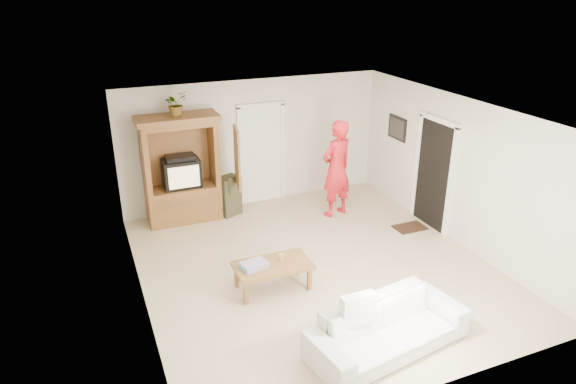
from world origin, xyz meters
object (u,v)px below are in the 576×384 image
at_px(coffee_table, 273,267).
at_px(sofa, 388,328).
at_px(man, 337,169).
at_px(armoire, 183,176).

bearing_deg(coffee_table, sofa, -64.72).
xyz_separation_m(man, sofa, (-1.28, -3.91, -0.67)).
bearing_deg(armoire, man, -18.36).
distance_m(man, sofa, 4.17).
relative_size(sofa, coffee_table, 1.83).
bearing_deg(armoire, coffee_table, -76.78).
distance_m(man, coffee_table, 3.02).
relative_size(armoire, man, 1.07).
height_order(man, sofa, man).
bearing_deg(sofa, man, 62.42).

